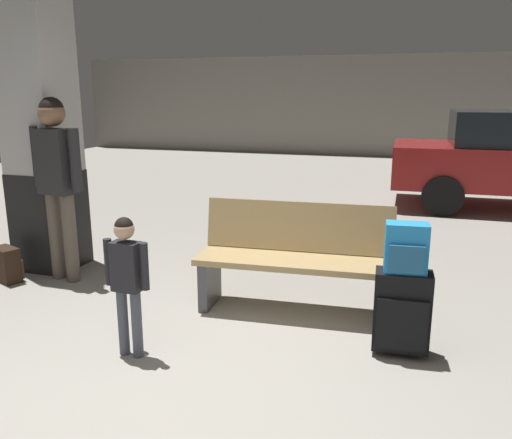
{
  "coord_description": "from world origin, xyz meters",
  "views": [
    {
      "loc": [
        1.38,
        -2.34,
        1.78
      ],
      "look_at": [
        0.24,
        1.3,
        0.85
      ],
      "focal_mm": 36.5,
      "sensor_mm": 36.0,
      "label": 1
    }
  ],
  "objects": [
    {
      "name": "child",
      "position": [
        -0.44,
        0.56,
        0.61
      ],
      "size": [
        0.34,
        0.2,
        0.99
      ],
      "color": "#4C5160",
      "rests_on": "ground_plane"
    },
    {
      "name": "adult",
      "position": [
        -1.84,
        1.71,
        1.08
      ],
      "size": [
        0.59,
        0.27,
        1.75
      ],
      "color": "brown",
      "rests_on": "ground_plane"
    },
    {
      "name": "suitcase",
      "position": [
        1.34,
        1.13,
        0.32
      ],
      "size": [
        0.39,
        0.25,
        0.6
      ],
      "color": "black",
      "rests_on": "ground_plane"
    },
    {
      "name": "garage_back_wall",
      "position": [
        0.0,
        12.86,
        1.4
      ],
      "size": [
        18.0,
        0.12,
        2.8
      ],
      "primitive_type": "cube",
      "color": "gray",
      "rests_on": "ground_plane"
    },
    {
      "name": "backpack_dark_floor",
      "position": [
        -2.34,
        1.49,
        0.17
      ],
      "size": [
        0.32,
        0.27,
        0.34
      ],
      "color": "black",
      "rests_on": "ground_plane"
    },
    {
      "name": "bench",
      "position": [
        0.46,
        1.68,
        0.44
      ],
      "size": [
        1.63,
        0.63,
        0.89
      ],
      "color": "tan",
      "rests_on": "ground_plane"
    },
    {
      "name": "ground_plane",
      "position": [
        0.0,
        4.0,
        -0.05
      ],
      "size": [
        18.0,
        18.0,
        0.1
      ],
      "primitive_type": "cube",
      "color": "gray"
    },
    {
      "name": "backpack_bright",
      "position": [
        1.34,
        1.13,
        0.77
      ],
      "size": [
        0.29,
        0.21,
        0.34
      ],
      "color": "#268CD8",
      "rests_on": "suitcase"
    },
    {
      "name": "structural_pillar",
      "position": [
        -2.22,
        2.01,
        1.35
      ],
      "size": [
        0.57,
        0.57,
        2.73
      ],
      "color": "black",
      "rests_on": "ground_plane"
    }
  ]
}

